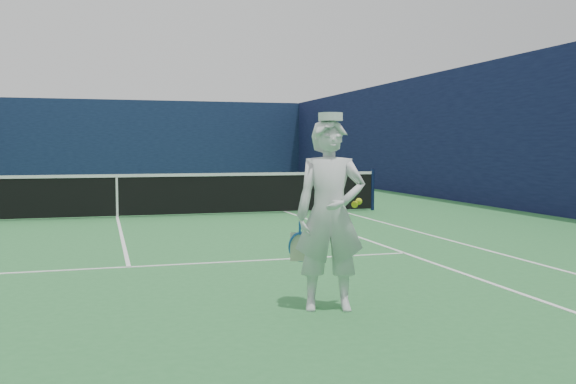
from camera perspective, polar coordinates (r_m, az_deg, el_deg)
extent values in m
plane|color=#2B7338|center=(15.35, -14.93, -2.22)|extent=(80.00, 80.00, 0.00)
cube|color=white|center=(27.20, -15.51, 0.43)|extent=(11.03, 0.06, 0.01)
cube|color=white|center=(16.41, 4.60, -1.69)|extent=(0.06, 23.83, 0.01)
cube|color=white|center=(15.98, 0.00, -1.83)|extent=(0.06, 23.77, 0.01)
cube|color=white|center=(21.72, -15.32, -0.43)|extent=(8.23, 0.06, 0.01)
cube|color=white|center=(9.01, -13.97, -6.49)|extent=(8.23, 0.06, 0.01)
cube|color=white|center=(15.35, -14.93, -2.20)|extent=(0.06, 12.80, 0.01)
cube|color=white|center=(27.05, -15.51, 0.41)|extent=(0.06, 0.30, 0.01)
cube|color=#0F1B39|center=(33.26, -15.72, 4.49)|extent=(20.12, 0.12, 4.00)
cube|color=#0E1235|center=(18.43, 17.92, 4.97)|extent=(0.12, 36.12, 4.00)
cylinder|color=#141E4C|center=(16.71, 7.53, 0.22)|extent=(0.09, 0.09, 1.07)
cube|color=black|center=(15.31, -14.96, -0.36)|extent=(12.79, 0.02, 0.92)
cube|color=white|center=(15.28, -14.99, 1.40)|extent=(12.79, 0.04, 0.07)
cube|color=white|center=(15.31, -14.96, -0.47)|extent=(0.05, 0.03, 0.94)
imported|color=silver|center=(6.40, 3.76, -2.05)|extent=(0.79, 0.61, 1.91)
cylinder|color=white|center=(6.37, 3.80, 6.69)|extent=(0.24, 0.24, 0.08)
cube|color=white|center=(6.49, 3.68, 6.37)|extent=(0.20, 0.14, 0.02)
cylinder|color=navy|center=(6.45, 1.21, -1.68)|extent=(0.05, 0.10, 0.22)
cube|color=#1E51A6|center=(6.52, 1.06, -3.21)|extent=(0.03, 0.02, 0.14)
torus|color=#1E51A6|center=(6.61, 1.15, -4.89)|extent=(0.31, 0.17, 0.29)
cube|color=beige|center=(6.61, 1.15, -4.89)|extent=(0.21, 0.06, 0.30)
sphere|color=#CDD117|center=(6.52, 5.95, -1.11)|extent=(0.07, 0.07, 0.07)
sphere|color=#CDD117|center=(6.54, 6.32, -0.83)|extent=(0.07, 0.07, 0.07)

